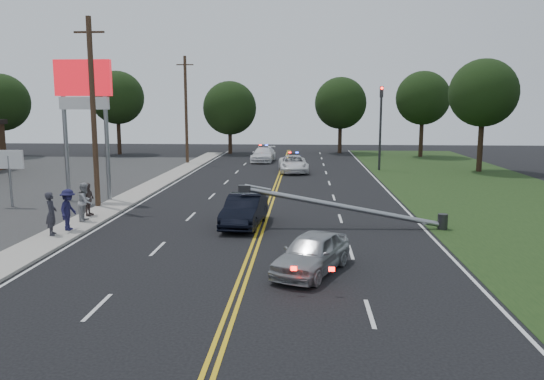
# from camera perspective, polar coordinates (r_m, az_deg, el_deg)

# --- Properties ---
(ground) EXTENTS (120.00, 120.00, 0.00)m
(ground) POSITION_cam_1_polar(r_m,az_deg,el_deg) (16.55, -3.41, -10.23)
(ground) COLOR black
(ground) RESTS_ON ground
(sidewalk) EXTENTS (1.80, 70.00, 0.12)m
(sidewalk) POSITION_cam_1_polar(r_m,az_deg,el_deg) (28.04, -18.17, -2.51)
(sidewalk) COLOR #A49F94
(sidewalk) RESTS_ON ground
(centerline_yellow) EXTENTS (0.36, 80.00, 0.00)m
(centerline_yellow) POSITION_cam_1_polar(r_m,az_deg,el_deg) (26.15, -0.77, -2.97)
(centerline_yellow) COLOR gold
(centerline_yellow) RESTS_ON ground
(pylon_sign) EXTENTS (3.20, 0.35, 8.00)m
(pylon_sign) POSITION_cam_1_polar(r_m,az_deg,el_deg) (32.02, -19.58, 9.50)
(pylon_sign) COLOR gray
(pylon_sign) RESTS_ON ground
(small_sign) EXTENTS (1.60, 0.14, 3.10)m
(small_sign) POSITION_cam_1_polar(r_m,az_deg,el_deg) (31.94, -26.43, 2.49)
(small_sign) COLOR gray
(small_sign) RESTS_ON ground
(traffic_signal) EXTENTS (0.28, 0.41, 7.05)m
(traffic_signal) POSITION_cam_1_polar(r_m,az_deg,el_deg) (45.96, 11.61, 7.31)
(traffic_signal) COLOR #2D2D30
(traffic_signal) RESTS_ON ground
(fallen_streetlight) EXTENTS (9.36, 0.44, 1.91)m
(fallen_streetlight) POSITION_cam_1_polar(r_m,az_deg,el_deg) (24.04, 8.87, -1.94)
(fallen_streetlight) COLOR #2D2D30
(fallen_streetlight) RESTS_ON ground
(utility_pole_mid) EXTENTS (1.60, 0.28, 10.00)m
(utility_pole_mid) POSITION_cam_1_polar(r_m,az_deg,el_deg) (29.67, -18.67, 7.86)
(utility_pole_mid) COLOR #382619
(utility_pole_mid) RESTS_ON ground
(utility_pole_far) EXTENTS (1.60, 0.28, 10.00)m
(utility_pole_far) POSITION_cam_1_polar(r_m,az_deg,el_deg) (50.74, -9.23, 8.52)
(utility_pole_far) COLOR #382619
(utility_pole_far) RESTS_ON ground
(tree_4) EXTENTS (6.10, 6.10, 8.86)m
(tree_4) POSITION_cam_1_polar(r_m,az_deg,el_deg) (64.20, -27.20, 8.38)
(tree_4) COLOR black
(tree_4) RESTS_ON ground
(tree_5) EXTENTS (5.91, 5.91, 9.31)m
(tree_5) POSITION_cam_1_polar(r_m,az_deg,el_deg) (62.50, -16.31, 9.51)
(tree_5) COLOR black
(tree_5) RESTS_ON ground
(tree_6) EXTENTS (6.07, 6.07, 8.23)m
(tree_6) POSITION_cam_1_polar(r_m,az_deg,el_deg) (61.17, -4.57, 8.77)
(tree_6) COLOR black
(tree_6) RESTS_ON ground
(tree_7) EXTENTS (5.93, 5.93, 8.72)m
(tree_7) POSITION_cam_1_polar(r_m,az_deg,el_deg) (62.19, 7.39, 9.25)
(tree_7) COLOR black
(tree_7) RESTS_ON ground
(tree_8) EXTENTS (5.70, 5.70, 9.12)m
(tree_8) POSITION_cam_1_polar(r_m,az_deg,el_deg) (59.39, 15.92, 9.48)
(tree_8) COLOR black
(tree_8) RESTS_ON ground
(tree_9) EXTENTS (5.55, 5.55, 9.27)m
(tree_9) POSITION_cam_1_polar(r_m,az_deg,el_deg) (47.43, 21.80, 9.65)
(tree_9) COLOR black
(tree_9) RESTS_ON ground
(crashed_sedan) EXTENTS (1.88, 4.49, 1.44)m
(crashed_sedan) POSITION_cam_1_polar(r_m,az_deg,el_deg) (24.28, -2.98, -2.21)
(crashed_sedan) COLOR black
(crashed_sedan) RESTS_ON ground
(waiting_sedan) EXTENTS (3.01, 4.23, 1.34)m
(waiting_sedan) POSITION_cam_1_polar(r_m,az_deg,el_deg) (17.63, 4.30, -6.75)
(waiting_sedan) COLOR #9A9DA1
(waiting_sedan) RESTS_ON ground
(emergency_a) EXTENTS (2.68, 5.13, 1.38)m
(emergency_a) POSITION_cam_1_polar(r_m,az_deg,el_deg) (43.88, 2.30, 2.81)
(emergency_a) COLOR white
(emergency_a) RESTS_ON ground
(emergency_b) EXTENTS (2.37, 5.11, 1.45)m
(emergency_b) POSITION_cam_1_polar(r_m,az_deg,el_deg) (52.09, -0.92, 3.84)
(emergency_b) COLOR white
(emergency_b) RESTS_ON ground
(bystander_a) EXTENTS (0.62, 0.76, 1.81)m
(bystander_a) POSITION_cam_1_polar(r_m,az_deg,el_deg) (23.91, -22.65, -2.34)
(bystander_a) COLOR #2B2A33
(bystander_a) RESTS_ON sidewalk
(bystander_b) EXTENTS (0.74, 0.92, 1.80)m
(bystander_b) POSITION_cam_1_polar(r_m,az_deg,el_deg) (26.28, -19.45, -1.19)
(bystander_b) COLOR #A1A1A5
(bystander_b) RESTS_ON sidewalk
(bystander_c) EXTENTS (0.67, 1.16, 1.80)m
(bystander_c) POSITION_cam_1_polar(r_m,az_deg,el_deg) (24.56, -21.06, -1.98)
(bystander_c) COLOR #1B1A41
(bystander_c) RESTS_ON sidewalk
(bystander_d) EXTENTS (0.53, 1.00, 1.63)m
(bystander_d) POSITION_cam_1_polar(r_m,az_deg,el_deg) (27.42, -19.19, -0.95)
(bystander_d) COLOR #514341
(bystander_d) RESTS_ON sidewalk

